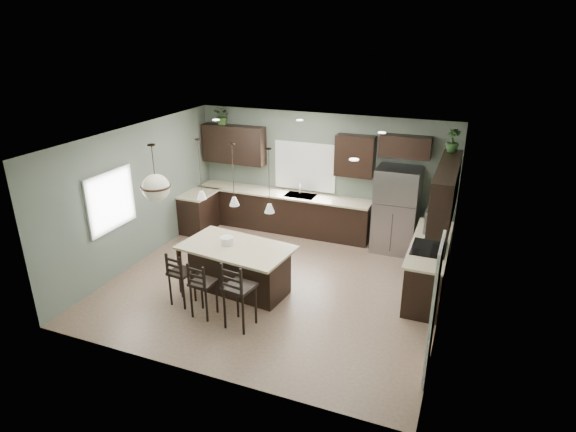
# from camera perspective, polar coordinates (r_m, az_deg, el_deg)

# --- Properties ---
(ground) EXTENTS (6.00, 6.00, 0.00)m
(ground) POSITION_cam_1_polar(r_m,az_deg,el_deg) (9.27, -1.50, -7.97)
(ground) COLOR #9E8466
(ground) RESTS_ON ground
(pantry_door) EXTENTS (0.04, 0.82, 2.04)m
(pantry_door) POSITION_cam_1_polar(r_m,az_deg,el_deg) (6.85, 16.85, -10.72)
(pantry_door) COLOR white
(pantry_door) RESTS_ON ground
(window_back) EXTENTS (1.35, 0.02, 1.00)m
(window_back) POSITION_cam_1_polar(r_m,az_deg,el_deg) (11.17, 2.05, 5.90)
(window_back) COLOR white
(window_back) RESTS_ON room_shell
(window_left) EXTENTS (0.02, 1.10, 1.00)m
(window_left) POSITION_cam_1_polar(r_m,az_deg,el_deg) (9.54, -20.31, 1.73)
(window_left) COLOR white
(window_left) RESTS_ON room_shell
(left_return_cabs) EXTENTS (0.60, 0.90, 0.90)m
(left_return_cabs) POSITION_cam_1_polar(r_m,az_deg,el_deg) (11.60, -10.54, 0.42)
(left_return_cabs) COLOR black
(left_return_cabs) RESTS_ON ground
(left_return_countertop) EXTENTS (0.66, 0.96, 0.04)m
(left_return_countertop) POSITION_cam_1_polar(r_m,az_deg,el_deg) (11.44, -10.61, 2.60)
(left_return_countertop) COLOR beige
(left_return_countertop) RESTS_ON left_return_cabs
(back_lower_cabs) EXTENTS (4.20, 0.60, 0.90)m
(back_lower_cabs) POSITION_cam_1_polar(r_m,az_deg,el_deg) (11.42, -0.63, 0.45)
(back_lower_cabs) COLOR black
(back_lower_cabs) RESTS_ON ground
(back_countertop) EXTENTS (4.20, 0.66, 0.04)m
(back_countertop) POSITION_cam_1_polar(r_m,az_deg,el_deg) (11.24, -0.68, 2.65)
(back_countertop) COLOR beige
(back_countertop) RESTS_ON back_lower_cabs
(sink_inset) EXTENTS (0.70, 0.45, 0.01)m
(sink_inset) POSITION_cam_1_polar(r_m,az_deg,el_deg) (11.08, 1.47, 2.44)
(sink_inset) COLOR gray
(sink_inset) RESTS_ON back_countertop
(faucet) EXTENTS (0.02, 0.02, 0.28)m
(faucet) POSITION_cam_1_polar(r_m,az_deg,el_deg) (11.01, 1.43, 3.11)
(faucet) COLOR silver
(faucet) RESTS_ON back_countertop
(back_upper_left) EXTENTS (1.55, 0.34, 0.90)m
(back_upper_left) POSITION_cam_1_polar(r_m,az_deg,el_deg) (11.62, -6.42, 8.44)
(back_upper_left) COLOR black
(back_upper_left) RESTS_ON room_shell
(back_upper_right) EXTENTS (0.85, 0.34, 0.90)m
(back_upper_right) POSITION_cam_1_polar(r_m,az_deg,el_deg) (10.60, 7.96, 7.07)
(back_upper_right) COLOR black
(back_upper_right) RESTS_ON room_shell
(fridge_header) EXTENTS (1.05, 0.34, 0.45)m
(fridge_header) POSITION_cam_1_polar(r_m,az_deg,el_deg) (10.34, 13.74, 8.00)
(fridge_header) COLOR black
(fridge_header) RESTS_ON room_shell
(right_lower_cabs) EXTENTS (0.60, 2.35, 0.90)m
(right_lower_cabs) POSITION_cam_1_polar(r_m,az_deg,el_deg) (9.26, 16.33, -5.79)
(right_lower_cabs) COLOR black
(right_lower_cabs) RESTS_ON ground
(right_countertop) EXTENTS (0.66, 2.35, 0.04)m
(right_countertop) POSITION_cam_1_polar(r_m,az_deg,el_deg) (9.06, 16.52, -3.13)
(right_countertop) COLOR beige
(right_countertop) RESTS_ON right_lower_cabs
(cooktop) EXTENTS (0.58, 0.75, 0.02)m
(cooktop) POSITION_cam_1_polar(r_m,az_deg,el_deg) (8.80, 16.34, -3.69)
(cooktop) COLOR black
(cooktop) RESTS_ON right_countertop
(wall_oven_front) EXTENTS (0.01, 0.72, 0.60)m
(wall_oven_front) POSITION_cam_1_polar(r_m,az_deg,el_deg) (9.04, 14.22, -6.27)
(wall_oven_front) COLOR gray
(wall_oven_front) RESTS_ON right_lower_cabs
(right_upper_cabs) EXTENTS (0.34, 2.35, 0.90)m
(right_upper_cabs) POSITION_cam_1_polar(r_m,az_deg,el_deg) (8.69, 18.21, 2.91)
(right_upper_cabs) COLOR black
(right_upper_cabs) RESTS_ON room_shell
(microwave) EXTENTS (0.40, 0.75, 0.40)m
(microwave) POSITION_cam_1_polar(r_m,az_deg,el_deg) (8.56, 17.42, -0.12)
(microwave) COLOR gray
(microwave) RESTS_ON right_upper_cabs
(refrigerator) EXTENTS (0.90, 0.74, 1.85)m
(refrigerator) POSITION_cam_1_polar(r_m,az_deg,el_deg) (10.48, 12.67, 0.69)
(refrigerator) COLOR gray
(refrigerator) RESTS_ON ground
(kitchen_island) EXTENTS (2.09, 1.34, 0.92)m
(kitchen_island) POSITION_cam_1_polar(r_m,az_deg,el_deg) (8.82, -6.03, -6.33)
(kitchen_island) COLOR black
(kitchen_island) RESTS_ON ground
(serving_dish) EXTENTS (0.24, 0.24, 0.14)m
(serving_dish) POSITION_cam_1_polar(r_m,az_deg,el_deg) (8.69, -7.26, -2.91)
(serving_dish) COLOR white
(serving_dish) RESTS_ON kitchen_island
(bar_stool_left) EXTENTS (0.41, 0.41, 1.01)m
(bar_stool_left) POSITION_cam_1_polar(r_m,az_deg,el_deg) (8.61, -12.49, -7.16)
(bar_stool_left) COLOR black
(bar_stool_left) RESTS_ON ground
(bar_stool_center) EXTENTS (0.40, 0.40, 1.03)m
(bar_stool_center) POSITION_cam_1_polar(r_m,az_deg,el_deg) (8.20, -10.00, -8.45)
(bar_stool_center) COLOR black
(bar_stool_center) RESTS_ON ground
(bar_stool_right) EXTENTS (0.50, 0.50, 1.19)m
(bar_stool_right) POSITION_cam_1_polar(r_m,az_deg,el_deg) (7.81, -5.74, -9.19)
(bar_stool_right) COLOR black
(bar_stool_right) RESTS_ON ground
(pendant_left) EXTENTS (0.17, 0.17, 1.10)m
(pendant_left) POSITION_cam_1_polar(r_m,az_deg,el_deg) (8.55, -10.41, 5.46)
(pendant_left) COLOR silver
(pendant_left) RESTS_ON room_shell
(pendant_center) EXTENTS (0.17, 0.17, 1.10)m
(pendant_center) POSITION_cam_1_polar(r_m,az_deg,el_deg) (8.14, -6.52, 4.86)
(pendant_center) COLOR white
(pendant_center) RESTS_ON room_shell
(pendant_right) EXTENTS (0.17, 0.17, 1.10)m
(pendant_right) POSITION_cam_1_polar(r_m,az_deg,el_deg) (7.77, -2.26, 4.18)
(pendant_right) COLOR white
(pendant_right) RESTS_ON room_shell
(chandelier) EXTENTS (0.51, 0.51, 0.98)m
(chandelier) POSITION_cam_1_polar(r_m,az_deg,el_deg) (8.30, -15.56, 4.95)
(chandelier) COLOR beige
(chandelier) RESTS_ON room_shell
(plant_back_left) EXTENTS (0.49, 0.45, 0.44)m
(plant_back_left) POSITION_cam_1_polar(r_m,az_deg,el_deg) (11.59, -7.77, 11.71)
(plant_back_left) COLOR #315425
(plant_back_left) RESTS_ON back_upper_left
(plant_right_wall) EXTENTS (0.25, 0.25, 0.42)m
(plant_right_wall) POSITION_cam_1_polar(r_m,az_deg,el_deg) (9.44, 18.97, 8.43)
(plant_right_wall) COLOR #274C21
(plant_right_wall) RESTS_ON right_upper_cabs
(room_shell) EXTENTS (6.00, 6.00, 6.00)m
(room_shell) POSITION_cam_1_polar(r_m,az_deg,el_deg) (8.56, -1.61, 1.97)
(room_shell) COLOR #5E6B5D
(room_shell) RESTS_ON ground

